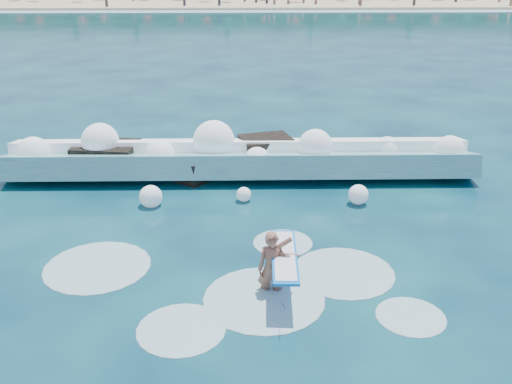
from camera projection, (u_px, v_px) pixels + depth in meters
ground at (197, 268)px, 14.12m from camera, size 200.00×200.00×0.00m
beach at (237, 3)px, 85.93m from camera, size 140.00×20.00×0.40m
wet_band at (236, 11)px, 75.85m from camera, size 140.00×5.00×0.08m
breaking_wave at (240, 161)px, 19.98m from camera, size 16.10×2.59×1.39m
rock_cluster at (181, 159)px, 20.37m from camera, size 7.91×3.12×1.25m
surfer_with_board at (275, 266)px, 12.90m from camera, size 0.95×2.95×1.80m
wave_spray at (213, 149)px, 19.72m from camera, size 15.32×4.18×1.88m
surf_foam at (237, 283)px, 13.48m from camera, size 9.34×5.54×0.14m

